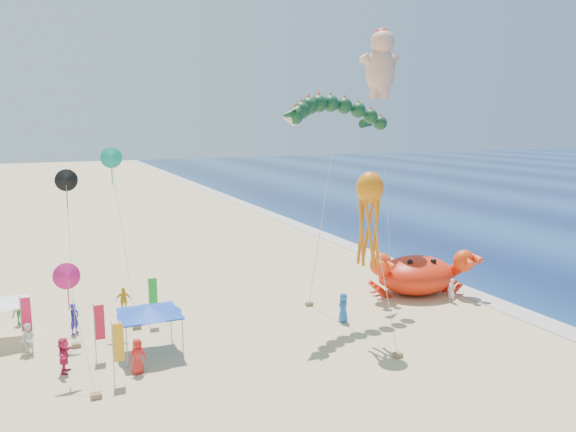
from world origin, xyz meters
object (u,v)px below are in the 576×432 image
object	(u,v)px
octopus_kite	(369,212)
canopy_blue	(149,310)
crab_inflatable	(417,274)
dragon_kite	(334,117)
cherub_kite	(381,62)
canopy_white	(2,301)

from	to	relation	value
octopus_kite	canopy_blue	world-z (taller)	octopus_kite
crab_inflatable	octopus_kite	distance (m)	11.84
crab_inflatable	canopy_blue	bearing A→B (deg)	-171.76
dragon_kite	cherub_kite	size ratio (longest dim) A/B	0.70
crab_inflatable	dragon_kite	world-z (taller)	dragon_kite
octopus_kite	canopy_white	bearing A→B (deg)	156.65
cherub_kite	octopus_kite	world-z (taller)	cherub_kite
crab_inflatable	cherub_kite	distance (m)	16.92
crab_inflatable	cherub_kite	world-z (taller)	cherub_kite
canopy_blue	octopus_kite	bearing A→B (deg)	-15.17
dragon_kite	octopus_kite	xyz separation A→B (m)	(-0.76, -5.65, -5.32)
cherub_kite	octopus_kite	distance (m)	17.84
dragon_kite	canopy_blue	size ratio (longest dim) A/B	4.02
canopy_blue	crab_inflatable	bearing A→B (deg)	8.24
cherub_kite	octopus_kite	xyz separation A→B (m)	(-8.52, -12.31, -9.69)
dragon_kite	cherub_kite	xyz separation A→B (m)	(7.76, 6.66, 4.37)
canopy_blue	cherub_kite	bearing A→B (deg)	24.04
crab_inflatable	canopy_blue	world-z (taller)	crab_inflatable
cherub_kite	crab_inflatable	bearing A→B (deg)	-93.56
octopus_kite	canopy_white	xyz separation A→B (m)	(-19.29, 8.32, -5.14)
crab_inflatable	dragon_kite	distance (m)	13.56
crab_inflatable	octopus_kite	bearing A→B (deg)	-143.05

